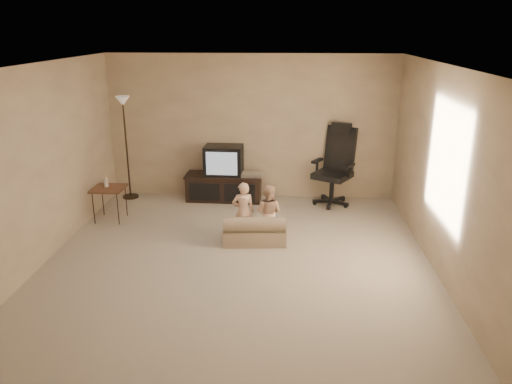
# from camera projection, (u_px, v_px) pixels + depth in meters

# --- Properties ---
(floor) EXTENTS (5.50, 5.50, 0.00)m
(floor) POSITION_uv_depth(u_px,v_px,m) (237.00, 263.00, 6.47)
(floor) COLOR #B1A58C
(floor) RESTS_ON ground
(room_shell) EXTENTS (5.50, 5.50, 5.50)m
(room_shell) POSITION_uv_depth(u_px,v_px,m) (236.00, 149.00, 5.99)
(room_shell) COLOR white
(room_shell) RESTS_ON floor
(tv_stand) EXTENTS (1.37, 0.54, 0.97)m
(tv_stand) POSITION_uv_depth(u_px,v_px,m) (224.00, 178.00, 8.73)
(tv_stand) COLOR black
(tv_stand) RESTS_ON floor
(office_chair) EXTENTS (0.88, 0.88, 1.38)m
(office_chair) POSITION_uv_depth(u_px,v_px,m) (335.00, 176.00, 8.52)
(office_chair) COLOR black
(office_chair) RESTS_ON floor
(side_table) EXTENTS (0.49, 0.49, 0.72)m
(side_table) POSITION_uv_depth(u_px,v_px,m) (108.00, 189.00, 7.78)
(side_table) COLOR brown
(side_table) RESTS_ON floor
(floor_lamp) EXTENTS (0.28, 0.28, 1.80)m
(floor_lamp) POSITION_uv_depth(u_px,v_px,m) (125.00, 125.00, 8.56)
(floor_lamp) COLOR black
(floor_lamp) RESTS_ON floor
(child_sofa) EXTENTS (0.91, 0.56, 0.43)m
(child_sofa) POSITION_uv_depth(u_px,v_px,m) (254.00, 231.00, 7.03)
(child_sofa) COLOR gray
(child_sofa) RESTS_ON floor
(toddler_left) EXTENTS (0.35, 0.28, 0.86)m
(toddler_left) POSITION_uv_depth(u_px,v_px,m) (243.00, 211.00, 7.06)
(toddler_left) COLOR #DFAE8B
(toddler_left) RESTS_ON floor
(toddler_right) EXTENTS (0.44, 0.33, 0.81)m
(toddler_right) POSITION_uv_depth(u_px,v_px,m) (268.00, 212.00, 7.10)
(toddler_right) COLOR #DFAE8B
(toddler_right) RESTS_ON floor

